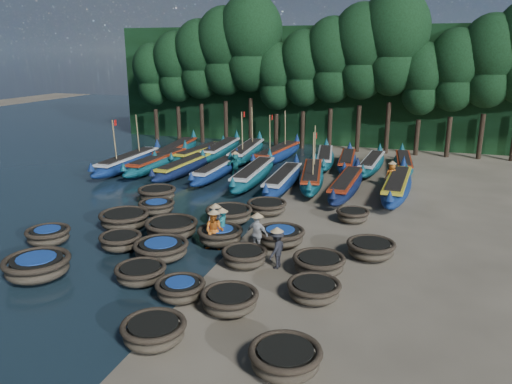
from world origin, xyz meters
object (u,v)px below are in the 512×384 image
(long_boat_7, at_px, (346,185))
(fisherman_6, at_px, (392,174))
(coracle_18, at_px, (280,236))
(coracle_21, at_px, (157,207))
(coracle_20, at_px, (157,194))
(fisherman_5, at_px, (235,163))
(coracle_3, at_px, (154,331))
(coracle_8, at_px, (230,300))
(coracle_5, at_px, (37,266))
(coracle_16, at_px, (171,228))
(long_boat_15, at_px, (347,161))
(coracle_4, at_px, (285,358))
(coracle_23, at_px, (267,207))
(coracle_10, at_px, (48,235))
(coracle_17, at_px, (220,235))
(coracle_7, at_px, (180,289))
(fisherman_1, at_px, (222,224))
(fisherman_0, at_px, (216,221))
(long_boat_13, at_px, (277,154))
(long_boat_10, at_px, (200,153))
(coracle_6, at_px, (141,273))
(fisherman_3, at_px, (277,248))
(long_boat_2, at_px, (184,167))
(long_boat_11, at_px, (221,150))
(coracle_12, at_px, (161,249))
(long_boat_0, at_px, (128,162))
(long_boat_14, at_px, (325,158))
(coracle_14, at_px, (319,264))
(coracle_24, at_px, (353,215))
(long_boat_9, at_px, (176,150))
(coracle_11, at_px, (121,241))
(long_boat_4, at_px, (253,174))
(fisherman_2, at_px, (214,230))
(coracle_19, at_px, (371,249))
(long_boat_12, at_px, (247,152))
(long_boat_1, at_px, (158,162))
(coracle_15, at_px, (124,219))
(long_boat_8, at_px, (397,186))

(long_boat_7, bearing_deg, fisherman_6, 43.74)
(coracle_18, distance_m, coracle_21, 7.41)
(coracle_20, bearing_deg, fisherman_5, 74.35)
(coracle_3, distance_m, coracle_8, 2.75)
(coracle_5, bearing_deg, coracle_18, 37.88)
(coracle_16, bearing_deg, long_boat_15, 71.12)
(coracle_4, height_order, coracle_23, coracle_4)
(coracle_10, distance_m, coracle_17, 7.36)
(long_boat_7, xyz_separation_m, long_boat_15, (-0.91, 6.61, -0.06))
(coracle_7, height_order, fisherman_1, fisherman_1)
(fisherman_5, bearing_deg, fisherman_0, -124.06)
(coracle_7, height_order, long_boat_13, long_boat_13)
(long_boat_13, bearing_deg, long_boat_10, -159.68)
(fisherman_1, height_order, fisherman_5, fisherman_5)
(coracle_6, height_order, fisherman_1, fisherman_1)
(coracle_16, bearing_deg, long_boat_10, 109.90)
(coracle_23, bearing_deg, fisherman_3, -69.83)
(long_boat_13, bearing_deg, long_boat_2, -121.64)
(long_boat_2, distance_m, long_boat_11, 6.13)
(coracle_12, relative_size, long_boat_0, 0.28)
(long_boat_7, relative_size, long_boat_14, 1.07)
(coracle_14, height_order, fisherman_0, fisherman_0)
(long_boat_0, relative_size, fisherman_6, 4.91)
(coracle_24, distance_m, long_boat_15, 11.60)
(long_boat_9, height_order, long_boat_13, long_boat_13)
(coracle_5, xyz_separation_m, coracle_11, (1.37, 3.28, -0.08))
(coracle_24, height_order, long_boat_11, long_boat_11)
(long_boat_4, xyz_separation_m, fisherman_2, (1.87, -10.76, 0.31))
(coracle_12, bearing_deg, long_boat_7, 64.16)
(coracle_18, relative_size, coracle_21, 1.35)
(coracle_19, bearing_deg, long_boat_12, 124.06)
(coracle_5, height_order, long_boat_15, long_boat_15)
(long_boat_2, distance_m, fisherman_6, 13.37)
(long_boat_15, bearing_deg, fisherman_5, -151.82)
(coracle_17, relative_size, fisherman_5, 1.34)
(long_boat_1, bearing_deg, coracle_14, -41.03)
(coracle_11, xyz_separation_m, fisherman_1, (3.72, 2.07, 0.47))
(coracle_16, distance_m, coracle_17, 2.40)
(coracle_23, distance_m, long_boat_7, 5.93)
(coracle_4, height_order, fisherman_1, fisherman_1)
(long_boat_2, bearing_deg, long_boat_0, -176.32)
(coracle_12, distance_m, coracle_21, 5.86)
(long_boat_13, height_order, fisherman_3, long_boat_13)
(coracle_15, distance_m, long_boat_8, 15.14)
(long_boat_2, distance_m, long_boat_9, 5.50)
(coracle_12, bearing_deg, coracle_7, -51.43)
(coracle_17, relative_size, coracle_20, 1.10)
(coracle_10, distance_m, coracle_23, 10.28)
(long_boat_2, relative_size, fisherman_1, 4.71)
(coracle_19, distance_m, fisherman_0, 6.72)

